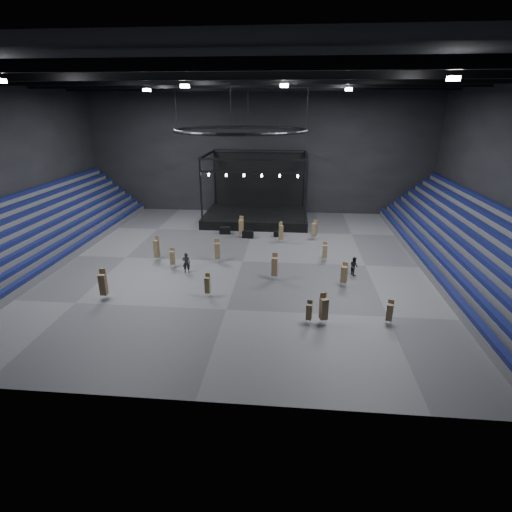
# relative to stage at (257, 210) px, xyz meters

# --- Properties ---
(floor) EXTENTS (50.00, 50.00, 0.00)m
(floor) POSITION_rel_stage_xyz_m (-0.00, -16.24, -1.45)
(floor) COLOR #4D4D50
(floor) RESTS_ON ground
(ceiling) EXTENTS (50.00, 42.00, 0.20)m
(ceiling) POSITION_rel_stage_xyz_m (-0.00, -16.24, 16.55)
(ceiling) COLOR black
(ceiling) RESTS_ON wall_back
(wall_back) EXTENTS (50.00, 0.20, 18.00)m
(wall_back) POSITION_rel_stage_xyz_m (-0.00, 4.76, 7.55)
(wall_back) COLOR black
(wall_back) RESTS_ON ground
(wall_front) EXTENTS (50.00, 0.20, 18.00)m
(wall_front) POSITION_rel_stage_xyz_m (-0.00, -37.24, 7.55)
(wall_front) COLOR black
(wall_front) RESTS_ON ground
(bleachers_left) EXTENTS (7.20, 40.00, 6.40)m
(bleachers_left) POSITION_rel_stage_xyz_m (-22.94, -16.24, 0.28)
(bleachers_left) COLOR #515053
(bleachers_left) RESTS_ON floor
(bleachers_right) EXTENTS (7.20, 40.00, 6.40)m
(bleachers_right) POSITION_rel_stage_xyz_m (22.94, -16.24, 0.28)
(bleachers_right) COLOR #515053
(bleachers_right) RESTS_ON floor
(stage) EXTENTS (14.00, 10.00, 9.20)m
(stage) POSITION_rel_stage_xyz_m (0.00, 0.00, 0.00)
(stage) COLOR black
(stage) RESTS_ON floor
(truss_ring) EXTENTS (12.30, 12.30, 5.15)m
(truss_ring) POSITION_rel_stage_xyz_m (-0.00, -16.24, 11.55)
(truss_ring) COLOR black
(truss_ring) RESTS_ON ceiling
(roof_girders) EXTENTS (49.00, 30.35, 0.70)m
(roof_girders) POSITION_rel_stage_xyz_m (-0.00, -16.24, 15.75)
(roof_girders) COLOR black
(roof_girders) RESTS_ON ceiling
(floodlights) EXTENTS (28.60, 16.60, 0.25)m
(floodlights) POSITION_rel_stage_xyz_m (-0.00, -20.24, 15.15)
(floodlights) COLOR white
(floodlights) RESTS_ON roof_girders
(flight_case_left) EXTENTS (1.34, 0.69, 0.89)m
(flight_case_left) POSITION_rel_stage_xyz_m (-3.39, -7.01, -1.01)
(flight_case_left) COLOR black
(flight_case_left) RESTS_ON floor
(flight_case_mid) EXTENTS (1.36, 0.76, 0.88)m
(flight_case_mid) POSITION_rel_stage_xyz_m (-0.33, -8.31, -1.01)
(flight_case_mid) COLOR black
(flight_case_mid) RESTS_ON floor
(flight_case_right) EXTENTS (1.15, 0.78, 0.70)m
(flight_case_right) POSITION_rel_stage_xyz_m (3.34, -7.50, -1.10)
(flight_case_right) COLOR black
(flight_case_right) RESTS_ON floor
(chair_stack_0) EXTENTS (0.52, 0.52, 2.05)m
(chair_stack_0) POSITION_rel_stage_xyz_m (-6.69, -18.57, -0.36)
(chair_stack_0) COLOR silver
(chair_stack_0) RESTS_ON floor
(chair_stack_1) EXTENTS (0.57, 0.57, 2.59)m
(chair_stack_1) POSITION_rel_stage_xyz_m (3.50, -20.55, -0.11)
(chair_stack_1) COLOR silver
(chair_stack_1) RESTS_ON floor
(chair_stack_2) EXTENTS (0.46, 0.46, 2.06)m
(chair_stack_2) POSITION_rel_stage_xyz_m (-1.93, -24.52, -0.38)
(chair_stack_2) COLOR silver
(chair_stack_2) RESTS_ON floor
(chair_stack_3) EXTENTS (0.62, 0.62, 2.66)m
(chair_stack_3) POSITION_rel_stage_xyz_m (-8.86, -16.78, -0.10)
(chair_stack_3) COLOR silver
(chair_stack_3) RESTS_ON floor
(chair_stack_4) EXTENTS (0.56, 0.56, 2.65)m
(chair_stack_4) POSITION_rel_stage_xyz_m (-1.14, -8.22, -0.08)
(chair_stack_4) COLOR silver
(chair_stack_4) RESTS_ON floor
(chair_stack_5) EXTENTS (0.57, 0.57, 2.48)m
(chair_stack_5) POSITION_rel_stage_xyz_m (3.74, -9.72, -0.19)
(chair_stack_5) COLOR silver
(chair_stack_5) RESTS_ON floor
(chair_stack_6) EXTENTS (0.64, 0.64, 2.48)m
(chair_stack_6) POSITION_rel_stage_xyz_m (-2.53, -16.70, -0.15)
(chair_stack_6) COLOR silver
(chair_stack_6) RESTS_ON floor
(chair_stack_7) EXTENTS (0.56, 0.56, 1.94)m
(chair_stack_7) POSITION_rel_stage_xyz_m (12.28, -27.85, -0.42)
(chair_stack_7) COLOR silver
(chair_stack_7) RESTS_ON floor
(chair_stack_8) EXTENTS (0.66, 0.66, 2.40)m
(chair_stack_8) POSITION_rel_stage_xyz_m (7.68, -8.22, -0.19)
(chair_stack_8) COLOR silver
(chair_stack_8) RESTS_ON floor
(chair_stack_9) EXTENTS (0.66, 0.66, 2.24)m
(chair_stack_9) POSITION_rel_stage_xyz_m (9.71, -21.44, -0.25)
(chair_stack_9) COLOR silver
(chair_stack_9) RESTS_ON floor
(chair_stack_10) EXTENTS (0.67, 0.67, 2.44)m
(chair_stack_10) POSITION_rel_stage_xyz_m (7.46, -28.22, -0.17)
(chair_stack_10) COLOR silver
(chair_stack_10) RESTS_ON floor
(chair_stack_11) EXTENTS (0.58, 0.58, 2.66)m
(chair_stack_11) POSITION_rel_stage_xyz_m (-10.37, -25.82, -0.07)
(chair_stack_11) COLOR silver
(chair_stack_11) RESTS_ON floor
(chair_stack_12) EXTENTS (0.51, 0.51, 2.09)m
(chair_stack_12) POSITION_rel_stage_xyz_m (8.44, -15.40, -0.33)
(chair_stack_12) COLOR silver
(chair_stack_12) RESTS_ON floor
(chair_stack_13) EXTENTS (0.48, 0.48, 1.83)m
(chair_stack_13) POSITION_rel_stage_xyz_m (6.42, -28.23, -0.47)
(chair_stack_13) COLOR silver
(chair_stack_13) RESTS_ON floor
(man_center) EXTENTS (0.81, 0.62, 2.01)m
(man_center) POSITION_rel_stage_xyz_m (-5.02, -19.62, -0.44)
(man_center) COLOR black
(man_center) RESTS_ON floor
(crew_member) EXTENTS (0.95, 1.06, 1.79)m
(crew_member) POSITION_rel_stage_xyz_m (10.95, -18.72, -0.56)
(crew_member) COLOR black
(crew_member) RESTS_ON floor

